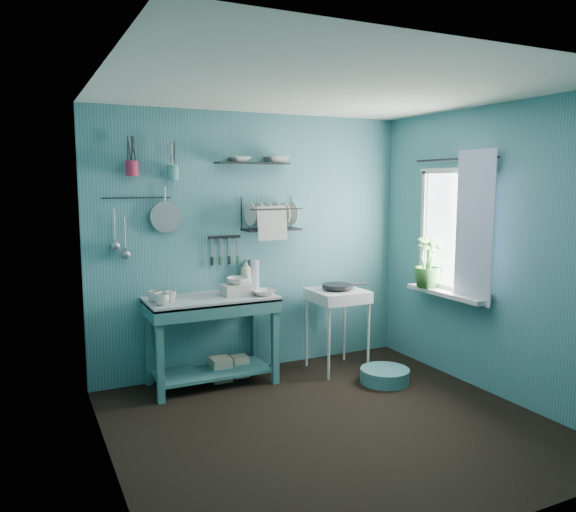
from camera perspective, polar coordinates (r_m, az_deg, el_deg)
name	(u,v)px	position (r m, az deg, el deg)	size (l,w,h in m)	color
floor	(330,424)	(4.50, 4.34, -16.68)	(3.20, 3.20, 0.00)	black
ceiling	(334,89)	(4.16, 4.69, 16.57)	(3.20, 3.20, 0.00)	silver
wall_back	(254,243)	(5.49, -3.44, 1.29)	(3.20, 3.20, 0.00)	#3A7178
wall_front	(484,302)	(2.97, 19.32, -4.44)	(3.20, 3.20, 0.00)	#3A7178
wall_left	(107,280)	(3.62, -17.91, -2.29)	(3.00, 3.00, 0.00)	#3A7178
wall_right	(493,252)	(5.14, 20.08, 0.42)	(3.00, 3.00, 0.00)	#3A7178
work_counter	(212,341)	(5.21, -7.77, -8.53)	(1.15, 0.58, 0.82)	#306566
mug_left	(162,300)	(4.83, -12.70, -4.35)	(0.12, 0.12, 0.10)	beige
mug_mid	(171,297)	(4.95, -11.84, -4.06)	(0.10, 0.10, 0.09)	beige
mug_right	(155,296)	(4.98, -13.35, -4.01)	(0.12, 0.12, 0.10)	beige
wash_tub	(238,289)	(5.17, -5.15, -3.40)	(0.28, 0.22, 0.10)	#B8B5A8
tub_bowl	(237,281)	(5.15, -5.16, -2.52)	(0.20, 0.20, 0.06)	beige
soap_bottle	(246,274)	(5.41, -4.31, -1.82)	(0.12, 0.12, 0.30)	#B8B5A8
water_bottle	(255,274)	(5.47, -3.41, -1.82)	(0.09, 0.09, 0.28)	silver
counter_bowl	(263,293)	(5.13, -2.54, -3.73)	(0.22, 0.22, 0.05)	beige
hotplate_stand	(337,330)	(5.58, 5.01, -7.49)	(0.50, 0.50, 0.80)	silver
frying_pan	(338,286)	(5.49, 5.06, -3.06)	(0.30, 0.30, 0.04)	black
knife_strip	(224,237)	(5.34, -6.49, 1.91)	(0.32, 0.02, 0.03)	black
dish_rack	(272,214)	(5.39, -1.68, 4.31)	(0.55, 0.24, 0.32)	black
upper_shelf	(253,163)	(5.34, -3.62, 9.40)	(0.70, 0.18, 0.01)	black
shelf_bowl_left	(240,156)	(5.30, -4.92, 10.11)	(0.20, 0.20, 0.05)	beige
shelf_bowl_right	(277,157)	(5.44, -1.17, 10.04)	(0.24, 0.24, 0.06)	beige
utensil_cup_magenta	(132,168)	(5.05, -15.58, 8.56)	(0.11, 0.11, 0.13)	#AE203F
utensil_cup_teal	(173,173)	(5.12, -11.63, 8.31)	(0.11, 0.11, 0.13)	teal
colander	(166,217)	(5.14, -12.33, 3.91)	(0.28, 0.28, 0.03)	gray
ladle_outer	(114,226)	(5.07, -17.25, 2.96)	(0.01, 0.01, 0.30)	gray
ladle_inner	(125,235)	(5.09, -16.24, 2.10)	(0.01, 0.01, 0.30)	gray
hook_rail	(137,198)	(5.10, -15.11, 5.73)	(0.01, 0.01, 0.60)	black
window_glass	(455,230)	(5.44, 16.64, 2.52)	(1.10, 1.10, 0.00)	white
windowsill	(446,293)	(5.46, 15.75, -3.68)	(0.16, 0.95, 0.04)	silver
curtain	(474,228)	(5.17, 18.37, 2.76)	(1.35, 1.35, 0.00)	white
curtain_rod	(454,159)	(5.39, 16.55, 9.40)	(0.02, 0.02, 1.05)	black
potted_plant	(428,262)	(5.58, 14.01, -0.64)	(0.27, 0.27, 0.49)	#2C6126
storage_tin_large	(221,369)	(5.38, -6.85, -11.35)	(0.18, 0.18, 0.22)	tan
storage_tin_small	(240,366)	(5.47, -4.94, -11.10)	(0.15, 0.15, 0.20)	tan
floor_basin	(385,376)	(5.39, 9.81, -11.88)	(0.45, 0.45, 0.13)	teal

